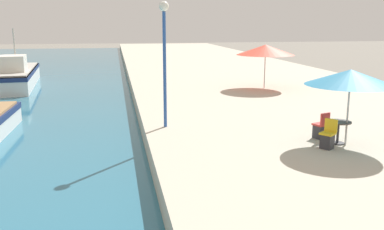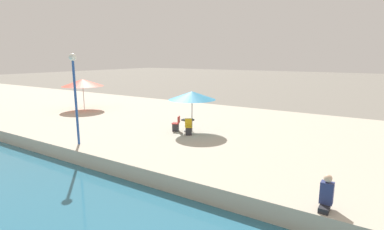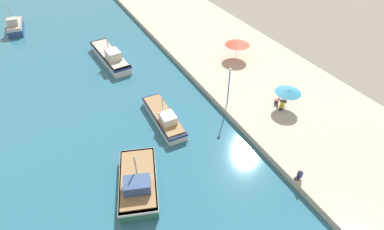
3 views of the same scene
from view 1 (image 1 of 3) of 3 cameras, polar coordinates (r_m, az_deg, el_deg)
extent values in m
cube|color=#BCB29E|center=(35.26, 4.63, 5.39)|extent=(16.00, 90.00, 0.74)
cube|color=silver|center=(33.43, -22.27, 4.59)|extent=(3.26, 10.20, 1.18)
cube|color=navy|center=(33.38, -22.34, 5.37)|extent=(3.31, 10.31, 0.25)
cube|color=#ADA89E|center=(33.37, -22.36, 5.67)|extent=(2.99, 9.39, 0.10)
cube|color=silver|center=(31.58, -22.81, 6.37)|extent=(1.84, 2.35, 1.06)
cylinder|color=#B7B2A8|center=(33.25, -22.57, 8.17)|extent=(0.12, 0.12, 2.82)
cylinder|color=#B7B7B7|center=(14.28, 20.05, 0.24)|extent=(0.06, 0.06, 2.07)
cone|color=teal|center=(14.10, 20.38, 4.74)|extent=(2.78, 2.78, 0.49)
cylinder|color=#B7B7B7|center=(25.66, 9.67, 5.89)|extent=(0.06, 0.06, 2.11)
cone|color=#E04C38|center=(25.56, 9.77, 8.57)|extent=(3.39, 3.39, 0.59)
cylinder|color=#333338|center=(14.58, 18.78, -3.55)|extent=(0.44, 0.44, 0.04)
cylinder|color=#333338|center=(14.50, 18.87, -2.30)|extent=(0.08, 0.08, 0.70)
cylinder|color=#4C4742|center=(14.41, 18.97, -0.87)|extent=(0.80, 0.80, 0.04)
cube|color=#2D2D33|center=(13.86, 17.57, -3.39)|extent=(0.48, 0.48, 0.45)
cube|color=gold|center=(13.80, 17.64, -2.37)|extent=(0.56, 0.56, 0.06)
cube|color=gold|center=(13.92, 18.05, -1.30)|extent=(0.29, 0.35, 0.40)
cube|color=#2D2D33|center=(15.00, 16.65, -2.17)|extent=(0.44, 0.44, 0.45)
cube|color=red|center=(14.94, 16.71, -1.22)|extent=(0.52, 0.52, 0.06)
cube|color=red|center=(14.76, 17.34, -0.50)|extent=(0.39, 0.20, 0.40)
cylinder|color=#28519E|center=(15.68, -3.66, 5.91)|extent=(0.12, 0.12, 4.20)
sphere|color=white|center=(15.59, -3.78, 14.27)|extent=(0.36, 0.36, 0.36)
camera|label=2|loc=(7.94, -82.08, 5.96)|focal=28.00mm
camera|label=3|loc=(22.79, -134.04, 38.84)|focal=28.00mm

